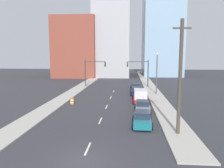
{
  "coord_description": "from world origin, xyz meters",
  "views": [
    {
      "loc": [
        3.23,
        -14.16,
        7.31
      ],
      "look_at": [
        0.11,
        24.25,
        2.2
      ],
      "focal_mm": 35.0,
      "sensor_mm": 36.0,
      "label": 1
    }
  ],
  "objects": [
    {
      "name": "sedan_teal",
      "position": [
        4.57,
        8.04,
        0.7
      ],
      "size": [
        2.16,
        4.26,
        1.53
      ],
      "rotation": [
        0.0,
        0.0,
        -0.03
      ],
      "color": "#196B75",
      "rests_on": "ground"
    },
    {
      "name": "utility_pole_right_near",
      "position": [
        7.73,
        5.67,
        5.35
      ],
      "size": [
        1.6,
        0.32,
        10.44
      ],
      "color": "#473D33",
      "rests_on": "ground"
    },
    {
      "name": "traffic_signal_right",
      "position": [
        5.94,
        35.56,
        4.09
      ],
      "size": [
        4.94,
        0.35,
        6.25
      ],
      "color": "#38383D",
      "rests_on": "ground"
    },
    {
      "name": "sidewalk_right",
      "position": [
        7.91,
        44.1,
        0.07
      ],
      "size": [
        2.84,
        88.2,
        0.14
      ],
      "color": "#ADA89E",
      "rests_on": "ground"
    },
    {
      "name": "street_lamp",
      "position": [
        8.2,
        26.39,
        4.52
      ],
      "size": [
        0.44,
        0.44,
        7.72
      ],
      "color": "#4C4C51",
      "rests_on": "ground"
    },
    {
      "name": "building_office_center",
      "position": [
        -2.94,
        64.32,
        12.88
      ],
      "size": [
        12.0,
        20.0,
        25.76
      ],
      "color": "#A8A8AD",
      "rests_on": "ground"
    },
    {
      "name": "box_truck_red",
      "position": [
        4.94,
        19.92,
        0.93
      ],
      "size": [
        2.47,
        5.56,
        1.94
      ],
      "rotation": [
        0.0,
        0.0,
        0.0
      ],
      "color": "red",
      "rests_on": "ground"
    },
    {
      "name": "lane_stripe_at_2m",
      "position": [
        0.0,
        2.0,
        0.0
      ],
      "size": [
        0.16,
        2.4,
        0.01
      ],
      "primitive_type": "cube",
      "color": "beige",
      "rests_on": "ground"
    },
    {
      "name": "lane_stripe_at_9m",
      "position": [
        0.0,
        9.39,
        0.0
      ],
      "size": [
        0.16,
        2.4,
        0.01
      ],
      "primitive_type": "cube",
      "color": "beige",
      "rests_on": "ground"
    },
    {
      "name": "building_brick_left",
      "position": [
        -14.62,
        60.32,
        9.78
      ],
      "size": [
        14.0,
        16.0,
        19.55
      ],
      "color": "brown",
      "rests_on": "ground"
    },
    {
      "name": "traffic_signal_left",
      "position": [
        -5.61,
        35.56,
        4.09
      ],
      "size": [
        4.94,
        0.35,
        6.25
      ],
      "color": "#38383D",
      "rests_on": "ground"
    },
    {
      "name": "lane_stripe_at_30m",
      "position": [
        0.0,
        29.57,
        0.0
      ],
      "size": [
        0.16,
        2.4,
        0.01
      ],
      "primitive_type": "cube",
      "color": "beige",
      "rests_on": "ground"
    },
    {
      "name": "sedan_gray",
      "position": [
        4.94,
        13.83,
        0.66
      ],
      "size": [
        2.16,
        4.26,
        1.46
      ],
      "rotation": [
        0.0,
        0.0,
        -0.03
      ],
      "color": "slate",
      "rests_on": "ground"
    },
    {
      "name": "lane_stripe_at_23m",
      "position": [
        0.0,
        22.91,
        0.0
      ],
      "size": [
        0.16,
        2.4,
        0.01
      ],
      "primitive_type": "cube",
      "color": "beige",
      "rests_on": "ground"
    },
    {
      "name": "building_glass_right",
      "position": [
        14.55,
        68.32,
        20.72
      ],
      "size": [
        13.0,
        20.0,
        41.44
      ],
      "color": "#8CADC6",
      "rests_on": "ground"
    },
    {
      "name": "sidewalk_left",
      "position": [
        -7.91,
        44.1,
        0.07
      ],
      "size": [
        2.84,
        88.2,
        0.14
      ],
      "color": "#ADA89E",
      "rests_on": "ground"
    },
    {
      "name": "lane_stripe_at_16m",
      "position": [
        0.0,
        16.06,
        0.0
      ],
      "size": [
        0.16,
        2.4,
        0.01
      ],
      "primitive_type": "cube",
      "color": "beige",
      "rests_on": "ground"
    },
    {
      "name": "sedan_navy",
      "position": [
        4.43,
        26.16,
        0.67
      ],
      "size": [
        2.08,
        4.37,
        1.44
      ],
      "rotation": [
        0.0,
        0.0,
        0.01
      ],
      "color": "#141E47",
      "rests_on": "ground"
    },
    {
      "name": "traffic_barrel",
      "position": [
        -5.33,
        17.33,
        0.47
      ],
      "size": [
        0.56,
        0.56,
        0.95
      ],
      "color": "orange",
      "rests_on": "ground"
    },
    {
      "name": "ground_plane",
      "position": [
        0.0,
        0.0,
        0.0
      ],
      "size": [
        200.0,
        200.0,
        0.0
      ],
      "primitive_type": "plane",
      "color": "#333338"
    },
    {
      "name": "sedan_black",
      "position": [
        4.5,
        32.11,
        0.63
      ],
      "size": [
        2.16,
        4.61,
        1.37
      ],
      "rotation": [
        0.0,
        0.0,
        0.02
      ],
      "color": "black",
      "rests_on": "ground"
    }
  ]
}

